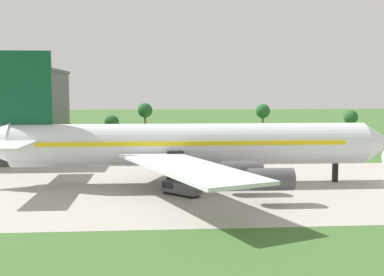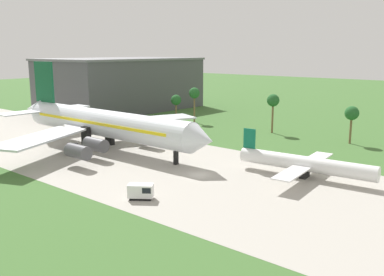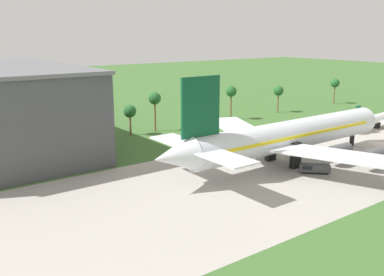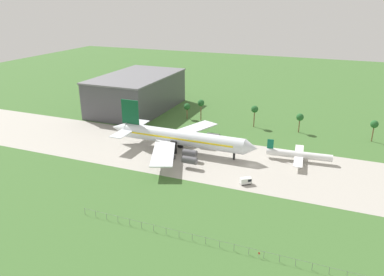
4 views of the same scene
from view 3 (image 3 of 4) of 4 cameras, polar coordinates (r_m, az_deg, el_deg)
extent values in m
plane|color=#3D662D|center=(122.51, 23.82, -0.67)|extent=(600.00, 600.00, 0.00)
cube|color=#A8A399|center=(122.51, 23.82, -0.67)|extent=(320.00, 44.00, 0.02)
cylinder|color=silver|center=(97.09, 13.22, 0.43)|extent=(55.14, 6.54, 6.54)
cone|color=silver|center=(121.28, 22.56, 2.37)|extent=(5.23, 6.41, 6.41)
cone|color=silver|center=(76.30, -2.47, -2.46)|extent=(8.17, 6.21, 6.21)
cube|color=yellow|center=(96.98, 13.23, 0.71)|extent=(46.87, 6.67, 0.65)
cube|color=#0F4C2D|center=(77.88, 1.16, 4.18)|extent=(8.50, 0.50, 11.11)
cube|color=silver|center=(79.37, 0.95, -1.44)|extent=(5.88, 26.15, 0.30)
cube|color=silver|center=(87.28, 19.49, -2.28)|extent=(18.75, 30.09, 0.44)
cube|color=silver|center=(105.60, 6.46, 1.14)|extent=(18.75, 30.09, 0.44)
cylinder|color=#4C4C51|center=(98.25, 19.05, -1.63)|extent=(5.88, 2.94, 2.94)
cylinder|color=#4C4C51|center=(97.09, 23.10, -2.17)|extent=(5.88, 2.94, 2.94)
cylinder|color=#4C4C51|center=(107.53, 12.22, 0.12)|extent=(5.88, 2.94, 2.94)
cylinder|color=#4C4C51|center=(113.70, 10.65, 0.94)|extent=(5.88, 2.94, 2.94)
cube|color=black|center=(116.11, 20.59, 0.32)|extent=(0.70, 0.90, 5.64)
cube|color=black|center=(93.67, 13.66, -2.28)|extent=(2.40, 1.20, 5.64)
cube|color=black|center=(98.23, 10.47, -1.37)|extent=(2.40, 1.20, 5.64)
cylinder|color=white|center=(141.46, 23.33, 2.33)|extent=(26.33, 5.20, 2.88)
cube|color=#0F6647|center=(130.42, 21.22, 3.18)|extent=(2.60, 0.47, 4.03)
cube|color=white|center=(141.51, 23.32, 2.21)|extent=(5.54, 23.77, 0.24)
cube|color=black|center=(141.71, 23.27, 1.78)|extent=(1.43, 2.69, 2.74)
cube|color=black|center=(92.17, 16.01, -4.39)|extent=(4.97, 4.85, 0.40)
cube|color=#4C4C51|center=(91.89, 16.05, -3.84)|extent=(5.77, 5.62, 1.46)
cube|color=black|center=(91.58, 15.03, -3.69)|extent=(2.94, 2.94, 0.90)
cylinder|color=brown|center=(158.65, 11.38, 4.67)|extent=(0.56, 0.56, 7.34)
sphere|color=#235B28|center=(158.04, 11.45, 6.19)|extent=(3.60, 3.60, 3.60)
cylinder|color=brown|center=(121.67, -8.23, 1.81)|extent=(0.56, 0.56, 6.30)
sphere|color=#235B28|center=(120.95, -8.29, 3.55)|extent=(3.60, 3.60, 3.60)
cylinder|color=brown|center=(142.68, 5.20, 4.20)|extent=(0.56, 0.56, 8.94)
sphere|color=#235B28|center=(141.93, 5.24, 6.22)|extent=(3.60, 3.60, 3.60)
cylinder|color=brown|center=(184.42, 18.43, 5.57)|extent=(0.56, 0.56, 7.90)
sphere|color=#235B28|center=(183.88, 18.54, 6.97)|extent=(3.60, 3.60, 3.60)
cylinder|color=brown|center=(125.36, -4.95, 2.94)|extent=(0.56, 0.56, 9.23)
sphere|color=#235B28|center=(124.49, -5.00, 5.30)|extent=(3.60, 3.60, 3.60)
camera|label=1|loc=(69.65, 63.49, -5.10)|focal=45.00mm
camera|label=2|loc=(154.21, 55.56, 6.21)|focal=40.00mm
camera|label=4|loc=(157.86, 87.28, 13.98)|focal=35.00mm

